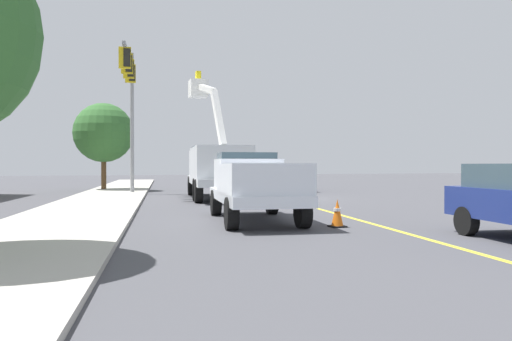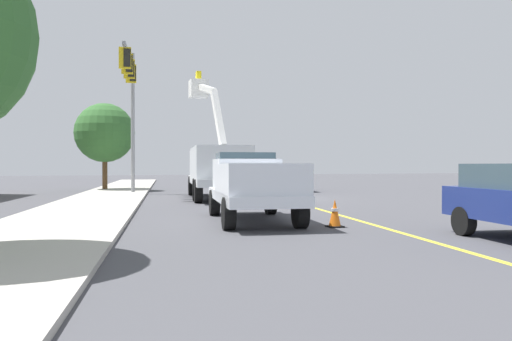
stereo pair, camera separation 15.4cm
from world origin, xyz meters
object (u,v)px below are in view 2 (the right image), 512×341
at_px(traffic_cone_mid_front, 277,197).
at_px(traffic_cone_leading, 335,213).
at_px(utility_bucket_truck, 217,166).
at_px(traffic_signal_mast, 131,89).
at_px(traffic_cone_mid_rear, 246,186).
at_px(service_pickup_truck, 253,183).
at_px(passing_minivan, 287,176).

bearing_deg(traffic_cone_mid_front, traffic_cone_leading, 172.48).
height_order(utility_bucket_truck, traffic_signal_mast, traffic_signal_mast).
bearing_deg(traffic_cone_mid_rear, utility_bucket_truck, 141.96).
height_order(traffic_cone_leading, traffic_cone_mid_rear, traffic_cone_mid_rear).
relative_size(service_pickup_truck, traffic_signal_mast, 0.72).
bearing_deg(service_pickup_truck, traffic_signal_mast, 12.11).
xyz_separation_m(utility_bucket_truck, service_pickup_truck, (-10.19, 1.23, -0.48)).
xyz_separation_m(traffic_cone_leading, traffic_signal_mast, (15.01, 4.49, 5.37)).
relative_size(passing_minivan, traffic_cone_leading, 6.64).
distance_m(passing_minivan, traffic_cone_leading, 18.63).
distance_m(utility_bucket_truck, traffic_signal_mast, 6.44).
distance_m(service_pickup_truck, traffic_signal_mast, 14.12).
xyz_separation_m(service_pickup_truck, traffic_signal_mast, (13.04, 2.80, 4.62)).
xyz_separation_m(service_pickup_truck, traffic_cone_mid_rear, (13.31, -3.67, -0.69)).
bearing_deg(traffic_cone_mid_front, service_pickup_truck, 153.00).
bearing_deg(traffic_cone_mid_front, utility_bucket_truck, 15.61).
xyz_separation_m(passing_minivan, traffic_signal_mast, (-2.77, 10.00, 4.76)).
bearing_deg(traffic_cone_leading, utility_bucket_truck, 2.18).
height_order(traffic_cone_leading, traffic_cone_mid_front, traffic_cone_leading).
relative_size(utility_bucket_truck, traffic_cone_mid_rear, 9.72).
xyz_separation_m(passing_minivan, traffic_cone_leading, (-17.78, 5.51, -0.60)).
xyz_separation_m(utility_bucket_truck, traffic_cone_mid_front, (-5.02, -1.40, -1.26)).
distance_m(passing_minivan, traffic_cone_mid_rear, 4.36).
bearing_deg(traffic_signal_mast, service_pickup_truck, -167.89).
bearing_deg(traffic_signal_mast, passing_minivan, -74.51).
bearing_deg(service_pickup_truck, traffic_cone_mid_rear, -15.40).
relative_size(utility_bucket_truck, traffic_signal_mast, 1.05).
bearing_deg(traffic_signal_mast, traffic_cone_mid_rear, -87.66).
bearing_deg(utility_bucket_truck, passing_minivan, -46.71).
xyz_separation_m(utility_bucket_truck, traffic_cone_leading, (-12.16, -0.46, -1.23)).
height_order(service_pickup_truck, traffic_cone_mid_front, service_pickup_truck).
bearing_deg(traffic_cone_leading, service_pickup_truck, 40.64).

